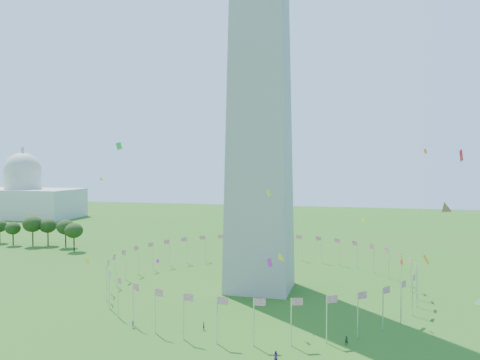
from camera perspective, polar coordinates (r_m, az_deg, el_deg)
name	(u,v)px	position (r m, az deg, el deg)	size (l,w,h in m)	color
flag_ring	(260,272)	(129.22, 2.44, -11.18)	(80.24, 80.24, 9.00)	silver
capitol_building	(23,181)	(326.20, -24.95, -0.11)	(70.00, 35.00, 46.00)	beige
kites_aloft	(283,226)	(101.38, 5.29, -5.57)	(101.52, 80.03, 34.44)	yellow
tree_line_west	(26,233)	(212.05, -24.62, -5.84)	(55.99, 15.79, 12.91)	#294717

